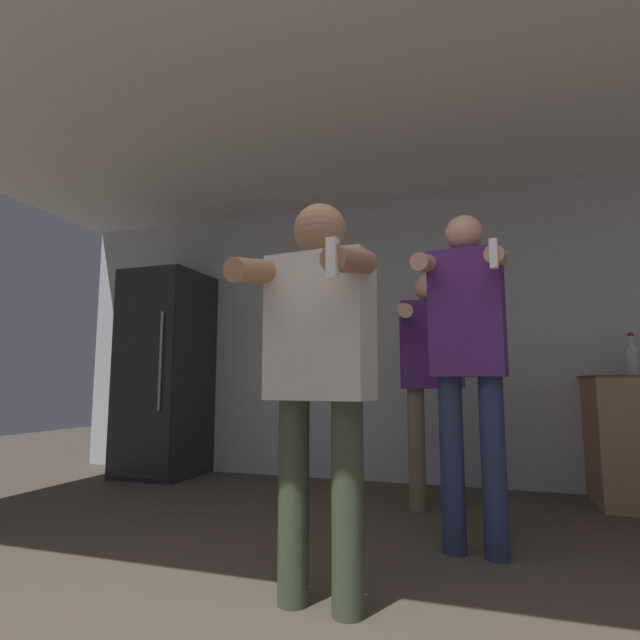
# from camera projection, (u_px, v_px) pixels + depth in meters

# --- Properties ---
(wall_back) EXTENTS (7.00, 0.06, 2.55)m
(wall_back) POSITION_uv_depth(u_px,v_px,m) (415.00, 336.00, 4.45)
(wall_back) COLOR #B2B7BC
(wall_back) RESTS_ON ground_plane
(ceiling_slab) EXTENTS (7.00, 3.92, 0.05)m
(ceiling_slab) POSITION_uv_depth(u_px,v_px,m) (372.00, 94.00, 2.98)
(ceiling_slab) COLOR silver
(ceiling_slab) RESTS_ON wall_back
(refrigerator) EXTENTS (0.68, 0.76, 1.92)m
(refrigerator) POSITION_uv_depth(u_px,v_px,m) (165.00, 373.00, 4.76)
(refrigerator) COLOR #262628
(refrigerator) RESTS_ON ground_plane
(bottle_tall_gin) EXTENTS (0.10, 0.10, 0.32)m
(bottle_tall_gin) POSITION_uv_depth(u_px,v_px,m) (632.00, 359.00, 3.64)
(bottle_tall_gin) COLOR silver
(bottle_tall_gin) RESTS_ON counter
(person_woman_foreground) EXTENTS (0.54, 0.49, 1.60)m
(person_woman_foreground) POSITION_uv_depth(u_px,v_px,m) (319.00, 357.00, 2.01)
(person_woman_foreground) COLOR #38422D
(person_woman_foreground) RESTS_ON ground_plane
(person_man_side) EXTENTS (0.48, 0.46, 1.76)m
(person_man_side) POSITION_uv_depth(u_px,v_px,m) (468.00, 347.00, 2.61)
(person_man_side) COLOR navy
(person_man_side) RESTS_ON ground_plane
(person_spectator_back) EXTENTS (0.57, 0.54, 1.64)m
(person_spectator_back) POSITION_uv_depth(u_px,v_px,m) (432.00, 362.00, 3.51)
(person_spectator_back) COLOR #75664C
(person_spectator_back) RESTS_ON ground_plane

